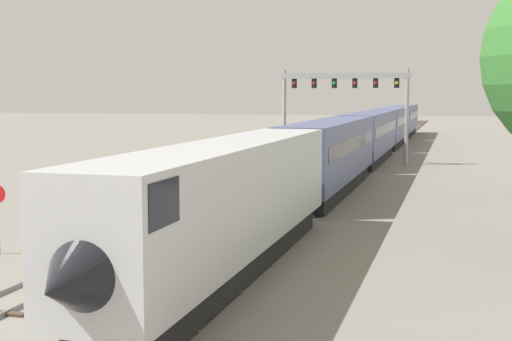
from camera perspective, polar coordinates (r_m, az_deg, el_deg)
ground_plane at (r=23.31m, az=-10.55°, el=-10.34°), size 400.00×400.00×0.00m
track_main at (r=80.68m, az=9.93°, el=1.40°), size 2.60×200.00×0.16m
track_near at (r=61.86m, az=2.98°, el=0.07°), size 2.60×160.00×0.16m
passenger_train at (r=70.32m, az=9.12°, el=2.81°), size 3.04×111.94×4.80m
signal_gantry at (r=67.82m, az=7.02°, el=6.00°), size 12.10×0.49×8.83m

